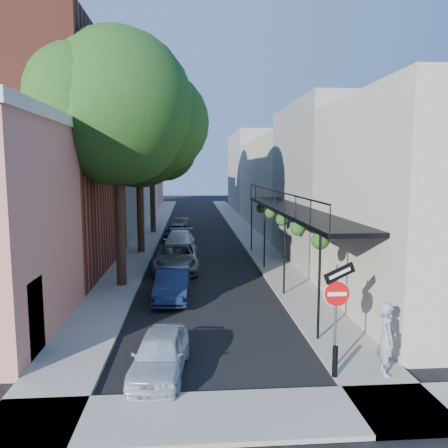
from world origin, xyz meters
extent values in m
plane|color=black|center=(0.00, 0.00, 0.00)|extent=(160.00, 160.00, 0.00)
cube|color=black|center=(0.00, 30.00, 0.01)|extent=(6.00, 64.00, 0.01)
cube|color=gray|center=(-4.00, 30.00, 0.06)|extent=(2.00, 64.00, 0.12)
cube|color=gray|center=(4.00, 30.00, 0.06)|extent=(2.00, 64.00, 0.12)
cube|color=gray|center=(0.00, -1.00, 0.06)|extent=(12.00, 2.00, 0.12)
cube|color=beige|center=(-5.05, 2.50, 1.20)|extent=(0.10, 1.20, 2.20)
cube|color=brown|center=(-10.00, 14.00, 6.00)|extent=(10.00, 12.00, 12.00)
cube|color=gray|center=(-5.02, 14.00, 8.00)|extent=(0.06, 7.00, 4.00)
cube|color=gray|center=(-9.00, 26.00, 4.50)|extent=(8.00, 12.00, 9.00)
cube|color=#BEB29D|center=(-9.00, 40.00, 5.00)|extent=(8.00, 16.00, 10.00)
cube|color=#D5786D|center=(-9.00, 54.00, 4.00)|extent=(8.00, 12.00, 8.00)
cube|color=gray|center=(9.00, 15.00, 4.50)|extent=(8.00, 10.00, 9.00)
cube|color=#BEB29D|center=(9.00, 30.00, 4.00)|extent=(8.00, 20.00, 8.00)
cube|color=gray|center=(9.00, 48.00, 5.00)|extent=(8.00, 16.00, 10.00)
cube|color=black|center=(4.20, 10.00, 3.50)|extent=(2.00, 16.00, 0.15)
cube|color=black|center=(3.25, 10.00, 4.38)|extent=(0.05, 16.00, 0.05)
cylinder|color=black|center=(3.30, 3.00, 1.81)|extent=(0.08, 0.08, 3.40)
cylinder|color=black|center=(3.30, 18.00, 1.81)|extent=(0.08, 0.08, 3.40)
sphere|color=#1B4012|center=(3.60, 4.00, 3.05)|extent=(0.60, 0.60, 0.60)
sphere|color=#1B4012|center=(3.60, 10.00, 3.05)|extent=(0.60, 0.60, 0.60)
sphere|color=#1B4012|center=(3.60, 16.00, 3.05)|extent=(0.60, 0.60, 0.60)
cylinder|color=#595B60|center=(3.15, 1.00, 1.45)|extent=(0.07, 0.07, 2.90)
cylinder|color=red|center=(3.15, 0.96, 2.15)|extent=(0.66, 0.04, 0.66)
cube|color=white|center=(3.15, 0.93, 2.15)|extent=(0.50, 0.02, 0.10)
cylinder|color=white|center=(3.15, 0.98, 2.15)|extent=(0.70, 0.02, 0.70)
cube|color=black|center=(3.20, 0.95, 2.70)|extent=(0.89, 0.15, 0.58)
cube|color=white|center=(3.20, 0.92, 2.70)|extent=(0.60, 0.10, 0.31)
cylinder|color=black|center=(3.00, 0.50, 0.52)|extent=(0.14, 0.14, 0.80)
cylinder|color=#321E14|center=(-3.80, 10.00, 3.50)|extent=(0.44, 0.44, 7.00)
sphere|color=#1B4012|center=(-3.80, 10.00, 8.02)|extent=(6.80, 6.80, 6.80)
sphere|color=#1B4012|center=(-2.10, 11.02, 7.52)|extent=(4.76, 4.76, 4.76)
cylinder|color=#321E14|center=(-3.80, 18.00, 3.15)|extent=(0.44, 0.44, 6.30)
sphere|color=#1B4012|center=(-3.80, 18.00, 7.20)|extent=(6.00, 6.00, 6.00)
sphere|color=#1B4012|center=(-2.30, 18.90, 6.70)|extent=(4.20, 4.20, 4.20)
cylinder|color=#321E14|center=(-3.80, 27.00, 3.67)|extent=(0.44, 0.44, 7.35)
sphere|color=#1B4012|center=(-3.80, 27.00, 8.40)|extent=(7.00, 7.00, 7.00)
sphere|color=#1B4012|center=(-2.05, 28.05, 7.90)|extent=(4.90, 4.90, 4.90)
imported|color=#B4BDC7|center=(-1.45, 1.18, 0.57)|extent=(1.65, 3.43, 1.13)
imported|color=#121E3A|center=(-1.40, 7.89, 0.63)|extent=(1.44, 3.85, 1.26)
imported|color=slate|center=(-1.40, 13.05, 0.70)|extent=(2.33, 5.06, 1.40)
imported|color=white|center=(-1.40, 18.23, 0.68)|extent=(2.15, 4.78, 1.36)
imported|color=black|center=(-1.71, 22.83, 0.67)|extent=(2.05, 4.08, 1.34)
imported|color=#656055|center=(-1.44, 28.05, 0.55)|extent=(1.52, 3.47, 1.11)
imported|color=gray|center=(4.35, 0.54, 1.07)|extent=(0.57, 0.76, 1.90)
camera|label=1|loc=(-0.61, -9.79, 5.36)|focal=35.00mm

